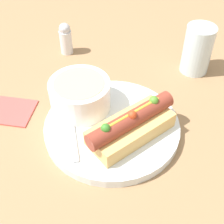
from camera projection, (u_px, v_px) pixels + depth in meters
ground_plane at (112, 130)px, 0.58m from camera, size 4.00×4.00×0.00m
dinner_plate at (112, 127)px, 0.58m from camera, size 0.25×0.25×0.02m
hot_dog at (131, 125)px, 0.53m from camera, size 0.17×0.11×0.06m
soup_bowl at (80, 94)px, 0.58m from camera, size 0.11×0.11×0.06m
spoon at (70, 116)px, 0.58m from camera, size 0.04×0.15×0.01m
drinking_glass at (197, 50)px, 0.68m from camera, size 0.06×0.06×0.11m
salt_shaker at (66, 38)px, 0.74m from camera, size 0.03×0.03×0.08m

